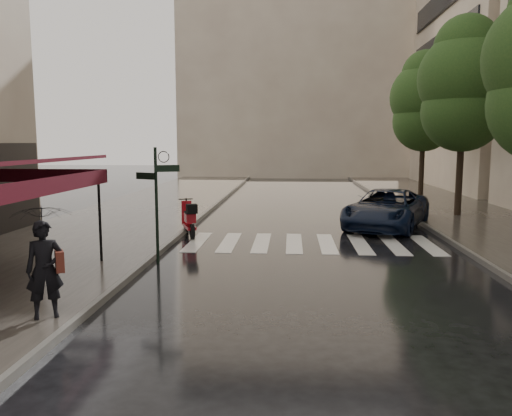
# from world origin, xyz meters

# --- Properties ---
(ground) EXTENTS (120.00, 120.00, 0.00)m
(ground) POSITION_xyz_m (0.00, 0.00, 0.00)
(ground) COLOR black
(ground) RESTS_ON ground
(sidewalk_near) EXTENTS (6.00, 60.00, 0.12)m
(sidewalk_near) POSITION_xyz_m (-4.50, 12.00, 0.06)
(sidewalk_near) COLOR #38332D
(sidewalk_near) RESTS_ON ground
(sidewalk_far) EXTENTS (5.50, 60.00, 0.12)m
(sidewalk_far) POSITION_xyz_m (10.25, 12.00, 0.06)
(sidewalk_far) COLOR #38332D
(sidewalk_far) RESTS_ON ground
(curb_near) EXTENTS (0.12, 60.00, 0.16)m
(curb_near) POSITION_xyz_m (-1.45, 12.00, 0.07)
(curb_near) COLOR #595651
(curb_near) RESTS_ON ground
(curb_far) EXTENTS (0.12, 60.00, 0.16)m
(curb_far) POSITION_xyz_m (7.45, 12.00, 0.07)
(curb_far) COLOR #595651
(curb_far) RESTS_ON ground
(crosswalk) EXTENTS (7.85, 3.20, 0.01)m
(crosswalk) POSITION_xyz_m (2.98, 6.00, 0.01)
(crosswalk) COLOR silver
(crosswalk) RESTS_ON ground
(signpost) EXTENTS (1.17, 0.29, 3.10)m
(signpost) POSITION_xyz_m (-1.19, 3.00, 1.83)
(signpost) COLOR black
(signpost) RESTS_ON ground
(haussmann_far) EXTENTS (8.00, 16.00, 18.50)m
(haussmann_far) POSITION_xyz_m (16.50, 26.00, 9.25)
(haussmann_far) COLOR tan
(haussmann_far) RESTS_ON ground
(backdrop_building) EXTENTS (22.00, 6.00, 20.00)m
(backdrop_building) POSITION_xyz_m (3.00, 38.00, 10.00)
(backdrop_building) COLOR tan
(backdrop_building) RESTS_ON ground
(tree_mid) EXTENTS (3.80, 3.80, 8.34)m
(tree_mid) POSITION_xyz_m (9.50, 12.00, 5.59)
(tree_mid) COLOR black
(tree_mid) RESTS_ON sidewalk_far
(tree_far) EXTENTS (3.80, 3.80, 8.16)m
(tree_far) POSITION_xyz_m (9.70, 19.00, 5.46)
(tree_far) COLOR black
(tree_far) RESTS_ON sidewalk_far
(pedestrian_with_umbrella) EXTENTS (1.42, 1.43, 2.50)m
(pedestrian_with_umbrella) POSITION_xyz_m (-2.00, -1.50, 1.78)
(pedestrian_with_umbrella) COLOR black
(pedestrian_with_umbrella) RESTS_ON sidewalk_near
(scooter) EXTENTS (0.91, 1.79, 1.23)m
(scooter) POSITION_xyz_m (-1.17, 6.99, 0.57)
(scooter) COLOR black
(scooter) RESTS_ON ground
(parked_car) EXTENTS (4.33, 5.80, 1.46)m
(parked_car) POSITION_xyz_m (5.95, 9.14, 0.73)
(parked_car) COLOR black
(parked_car) RESTS_ON ground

